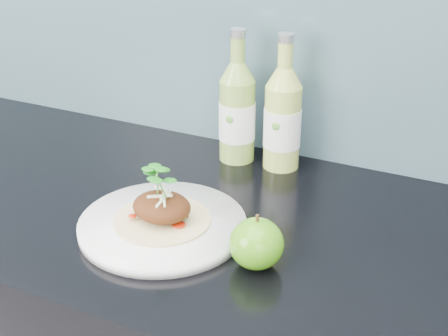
{
  "coord_description": "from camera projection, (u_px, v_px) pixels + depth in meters",
  "views": [
    {
      "loc": [
        0.4,
        0.9,
        1.43
      ],
      "look_at": [
        0.03,
        1.68,
        1.0
      ],
      "focal_mm": 50.0,
      "sensor_mm": 36.0,
      "label": 1
    }
  ],
  "objects": [
    {
      "name": "green_apple",
      "position": [
        257.0,
        244.0,
        0.89
      ],
      "size": [
        0.1,
        0.1,
        0.09
      ],
      "rotation": [
        0.0,
        0.0,
        0.39
      ],
      "color": "#3C840E",
      "rests_on": "kitchen_counter"
    },
    {
      "name": "cider_bottle_left",
      "position": [
        237.0,
        112.0,
        1.19
      ],
      "size": [
        0.07,
        0.07,
        0.26
      ],
      "rotation": [
        0.0,
        0.0,
        -0.04
      ],
      "color": "#82A645",
      "rests_on": "kitchen_counter"
    },
    {
      "name": "pork_taco",
      "position": [
        162.0,
        205.0,
        0.98
      ],
      "size": [
        0.15,
        0.15,
        0.1
      ],
      "color": "tan",
      "rests_on": "dinner_plate"
    },
    {
      "name": "cider_bottle_right",
      "position": [
        283.0,
        119.0,
        1.16
      ],
      "size": [
        0.09,
        0.09,
        0.26
      ],
      "rotation": [
        0.0,
        0.0,
        0.37
      ],
      "color": "#B0C552",
      "rests_on": "kitchen_counter"
    },
    {
      "name": "dinner_plate",
      "position": [
        163.0,
        225.0,
        0.99
      ],
      "size": [
        0.35,
        0.35,
        0.02
      ],
      "color": "white",
      "rests_on": "kitchen_counter"
    }
  ]
}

